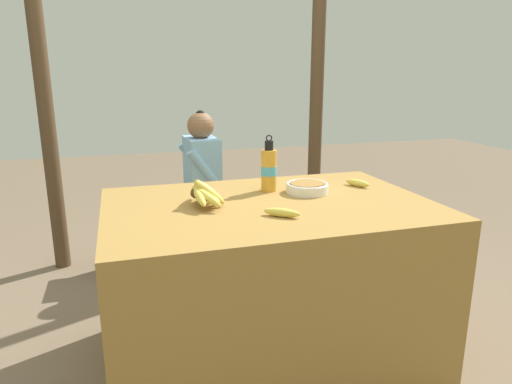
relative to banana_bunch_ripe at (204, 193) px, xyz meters
name	(u,v)px	position (x,y,z in m)	size (l,w,h in m)	color
ground_plane	(268,355)	(0.29, -0.03, -0.83)	(12.00, 12.00, 0.00)	#75604C
market_counter	(269,282)	(0.29, -0.03, -0.45)	(1.43, 0.96, 0.77)	olive
banana_bunch_ripe	(204,193)	(0.00, 0.00, 0.00)	(0.16, 0.28, 0.13)	#4C381E
serving_bowl	(307,187)	(0.51, 0.08, -0.03)	(0.20, 0.20, 0.05)	white
water_bottle	(269,169)	(0.35, 0.17, 0.05)	(0.08, 0.08, 0.27)	gold
loose_banana_front	(282,213)	(0.27, -0.24, -0.04)	(0.14, 0.12, 0.04)	#E0C64C
loose_banana_side	(357,183)	(0.81, 0.12, -0.04)	(0.09, 0.14, 0.04)	#E0C64C
wooden_bench	(201,218)	(0.18, 1.16, -0.50)	(1.30, 0.32, 0.41)	#4C3823
seated_vendor	(196,180)	(0.15, 1.13, -0.21)	(0.41, 0.39, 1.09)	#473828
banana_bunch_green	(153,205)	(-0.15, 1.17, -0.37)	(0.15, 0.23, 0.12)	#4C381E
support_post_near	(40,62)	(-0.77, 1.40, 0.56)	(0.10, 0.10, 2.79)	#4C3823
support_post_far	(318,64)	(1.14, 1.40, 0.56)	(0.10, 0.10, 2.79)	#4C3823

